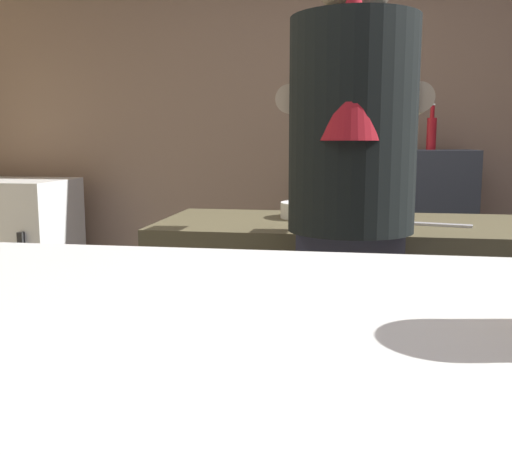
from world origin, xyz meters
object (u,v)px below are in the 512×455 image
Objects in this scene: bottle_hot_sauce at (366,137)px; mixing_bowl at (309,210)px; bartender at (350,211)px; chefs_knife at (435,224)px; bottle_vinegar at (337,136)px; bottle_olive_oil at (432,132)px; mini_fridge at (13,260)px.

mixing_bowl is at bearing -100.91° from bottle_hot_sauce.
bartender is 7.19× the size of chefs_knife.
bottle_olive_oil reaches higher than bottle_vinegar.
mini_fridge is at bearing 151.14° from mixing_bowl.
mini_fridge is 2.20m from bottle_hot_sauce.
mixing_bowl is at bearing 17.87° from bartender.
bottle_hot_sauce is at bearing 79.09° from mixing_bowl.
bottle_vinegar is at bearing 175.82° from bottle_olive_oil.
mini_fridge is 5.21× the size of bottle_hot_sauce.
bottle_hot_sauce is at bearing 1.52° from bottle_vinegar.
chefs_knife is 0.98× the size of bottle_olive_oil.
mixing_bowl is at bearing -28.86° from mini_fridge.
mini_fridge is at bearing -174.40° from bottle_hot_sauce.
bartender reaches higher than bottle_olive_oil.
mixing_bowl is 0.85× the size of bottle_olive_oil.
bottle_olive_oil is at bearing -4.18° from bottle_vinegar.
chefs_knife is 1.29× the size of bottle_vinegar.
bartender is 1.78m from bottle_olive_oil.
bottle_vinegar is (-0.08, 1.75, 0.21)m from bartender.
bottle_hot_sauce is (0.16, 0.00, -0.00)m from bottle_vinegar.
chefs_knife is at bearing -17.41° from mixing_bowl.
bottle_hot_sauce is 0.35m from bottle_olive_oil.
chefs_knife is at bearing -26.84° from mini_fridge.
bartender is 8.29× the size of mixing_bowl.
chefs_knife is (0.28, 0.40, -0.09)m from bartender.
mixing_bowl is 1.12× the size of bottle_vinegar.
bottle_hot_sauce reaches higher than chefs_knife.
mixing_bowl is (1.83, -1.01, 0.46)m from mini_fridge.
mixing_bowl reaches higher than chefs_knife.
bottle_vinegar is 0.16m from bottle_hot_sauce.
bottle_hot_sauce is at bearing 173.18° from bottle_olive_oil.
bartender is 1.76m from bottle_vinegar.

